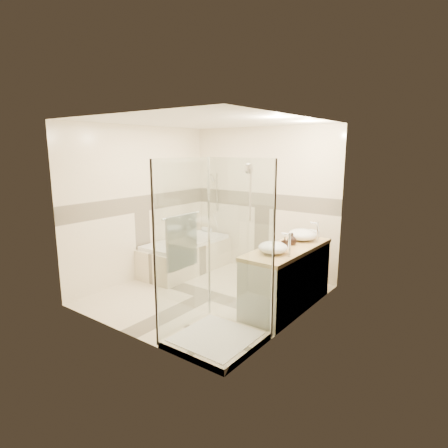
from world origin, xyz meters
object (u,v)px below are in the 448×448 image
Objects in this scene: bathtub at (186,254)px; vanity at (287,278)px; vessel_sink_far at (273,248)px; amenity_bottle_a at (285,243)px; amenity_bottle_b at (292,239)px; shower_enclosure at (212,296)px; vessel_sink_near at (302,235)px.

vanity is at bearing -9.25° from bathtub.
vessel_sink_far is 2.52× the size of amenity_bottle_a.
vessel_sink_far is 2.23× the size of amenity_bottle_b.
vessel_sink_near is at bearing 81.11° from shower_enclosure.
vessel_sink_near is 0.54m from amenity_bottle_a.
shower_enclosure is 1.82m from vessel_sink_near.
bathtub is 10.22× the size of amenity_bottle_b.
bathtub is at bearing 169.03° from amenity_bottle_a.
amenity_bottle_a reaches higher than vanity.
vessel_sink_near reaches higher than vanity.
amenity_bottle_b is (2.13, -0.20, 0.63)m from bathtub.
shower_enclosure reaches higher than vessel_sink_near.
vessel_sink_near is 0.33m from amenity_bottle_b.
vessel_sink_near is at bearing 90.00° from amenity_bottle_b.
bathtub is 2.26m from amenity_bottle_a.
vessel_sink_far is at bearing -18.87° from bathtub.
amenity_bottle_b reaches higher than bathtub.
vanity is 0.50m from amenity_bottle_a.
shower_enclosure is at bearing -41.10° from bathtub.
amenity_bottle_a is (0.27, 1.21, 0.42)m from shower_enclosure.
shower_enclosure is at bearing -98.89° from vessel_sink_near.
amenity_bottle_b reaches higher than amenity_bottle_a.
vessel_sink_far is (0.27, 0.89, 0.42)m from shower_enclosure.
vessel_sink_near is at bearing 90.00° from vessel_sink_far.
amenity_bottle_b is (0.27, 1.42, 0.43)m from shower_enclosure.
amenity_bottle_a is (0.00, 0.32, -0.00)m from vessel_sink_far.
amenity_bottle_b is (0.00, 0.53, 0.01)m from vessel_sink_far.
amenity_bottle_a is (0.00, -0.54, -0.01)m from vessel_sink_near.
vessel_sink_near is (2.13, 0.12, 0.62)m from bathtub.
amenity_bottle_b is at bearing 79.11° from shower_enclosure.
shower_enclosure reaches higher than amenity_bottle_a.
shower_enclosure is at bearing -100.89° from amenity_bottle_b.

